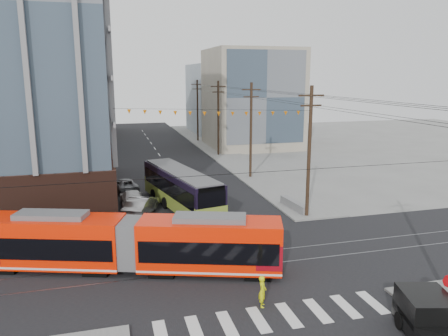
{
  "coord_description": "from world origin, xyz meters",
  "views": [
    {
      "loc": [
        -7.53,
        -21.3,
        11.79
      ],
      "look_at": [
        0.64,
        8.83,
        5.14
      ],
      "focal_mm": 35.0,
      "sensor_mm": 36.0,
      "label": 1
    }
  ],
  "objects": [
    {
      "name": "pickup_truck",
      "position": [
        5.81,
        -7.64,
        0.99
      ],
      "size": [
        3.53,
        6.16,
        1.98
      ],
      "primitive_type": null,
      "rotation": [
        0.0,
        0.0,
        -0.27
      ],
      "color": "black",
      "rests_on": "ground"
    },
    {
      "name": "bg_bldg_ne_far",
      "position": [
        18.0,
        68.0,
        7.0
      ],
      "size": [
        16.0,
        16.0,
        14.0
      ],
      "primitive_type": "cube",
      "color": "#8C99A5",
      "rests_on": "ground"
    },
    {
      "name": "parked_car_silver",
      "position": [
        -4.98,
        15.22,
        0.83
      ],
      "size": [
        3.65,
        5.35,
        1.67
      ],
      "primitive_type": "imported",
      "rotation": [
        0.0,
        0.0,
        2.73
      ],
      "color": "#A5A5A5",
      "rests_on": "ground"
    },
    {
      "name": "bg_bldg_ne_near",
      "position": [
        16.0,
        48.0,
        8.0
      ],
      "size": [
        14.0,
        14.0,
        16.0
      ],
      "primitive_type": "cube",
      "color": "gray",
      "rests_on": "ground"
    },
    {
      "name": "utility_pole_far",
      "position": [
        8.5,
        56.0,
        5.5
      ],
      "size": [
        0.3,
        0.3,
        11.0
      ],
      "primitive_type": "cylinder",
      "color": "black",
      "rests_on": "ground"
    },
    {
      "name": "bg_bldg_nw_near",
      "position": [
        -17.0,
        52.0,
        9.0
      ],
      "size": [
        18.0,
        16.0,
        18.0
      ],
      "primitive_type": "cube",
      "color": "#8C99A5",
      "rests_on": "ground"
    },
    {
      "name": "bg_bldg_nw_far",
      "position": [
        -14.0,
        72.0,
        10.0
      ],
      "size": [
        16.0,
        18.0,
        20.0
      ],
      "primitive_type": "cube",
      "color": "gray",
      "rests_on": "ground"
    },
    {
      "name": "stop_sign",
      "position": [
        7.87,
        -5.66,
        1.2
      ],
      "size": [
        0.96,
        0.96,
        2.4
      ],
      "primitive_type": null,
      "rotation": [
        0.0,
        0.0,
        -0.41
      ],
      "color": "#990409",
      "rests_on": "ground"
    },
    {
      "name": "ground",
      "position": [
        0.0,
        0.0,
        0.0
      ],
      "size": [
        160.0,
        160.0,
        0.0
      ],
      "primitive_type": "plane",
      "color": "slate"
    },
    {
      "name": "jersey_barrier",
      "position": [
        8.3,
        13.12,
        0.42
      ],
      "size": [
        1.28,
        4.22,
        0.83
      ],
      "primitive_type": "cube",
      "rotation": [
        0.0,
        0.0,
        0.08
      ],
      "color": "slate",
      "rests_on": "ground"
    },
    {
      "name": "parked_car_grey",
      "position": [
        -5.97,
        23.88,
        0.64
      ],
      "size": [
        2.83,
        4.9,
        1.28
      ],
      "primitive_type": "imported",
      "rotation": [
        0.0,
        0.0,
        3.3
      ],
      "color": "slate",
      "rests_on": "ground"
    },
    {
      "name": "pedestrian",
      "position": [
        -0.18,
        -1.82,
        0.84
      ],
      "size": [
        0.58,
        0.71,
        1.69
      ],
      "primitive_type": "imported",
      "rotation": [
        0.0,
        0.0,
        1.24
      ],
      "color": "#DDE50A",
      "rests_on": "ground"
    },
    {
      "name": "parked_car_white",
      "position": [
        -5.57,
        18.29,
        0.72
      ],
      "size": [
        2.12,
        4.98,
        1.43
      ],
      "primitive_type": "imported",
      "rotation": [
        0.0,
        0.0,
        3.16
      ],
      "color": "white",
      "rests_on": "ground"
    },
    {
      "name": "streetcar",
      "position": [
        -6.46,
        4.29,
        1.75
      ],
      "size": [
        18.08,
        8.21,
        3.51
      ],
      "primitive_type": null,
      "rotation": [
        0.0,
        0.0,
        -0.32
      ],
      "color": "#FB1E01",
      "rests_on": "ground"
    },
    {
      "name": "city_bus",
      "position": [
        -1.35,
        16.26,
        1.8
      ],
      "size": [
        5.41,
        13.0,
        3.6
      ],
      "primitive_type": null,
      "rotation": [
        0.0,
        0.0,
        0.22
      ],
      "color": "black",
      "rests_on": "ground"
    }
  ]
}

